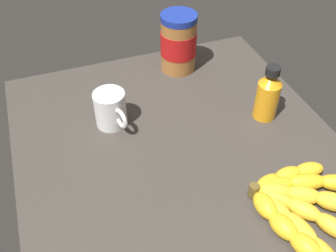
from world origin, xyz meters
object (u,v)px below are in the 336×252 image
object	(u,v)px
banana_bunch	(298,203)
honey_bottle	(268,95)
coffee_mug	(111,109)
peanut_butter_jar	(178,42)

from	to	relation	value
banana_bunch	honey_bottle	bearing A→B (deg)	-17.17
banana_bunch	coffee_mug	bearing A→B (deg)	37.16
banana_bunch	coffee_mug	size ratio (longest dim) A/B	2.16
coffee_mug	honey_bottle	bearing A→B (deg)	-105.48
banana_bunch	peanut_butter_jar	xyz separation A→B (cm)	(52.32, 4.16, 6.34)
banana_bunch	honey_bottle	xyz separation A→B (cm)	(26.08, -8.06, 4.70)
peanut_butter_jar	coffee_mug	distance (cm)	28.54
honey_bottle	coffee_mug	bearing A→B (deg)	74.52
banana_bunch	peanut_butter_jar	size ratio (longest dim) A/B	1.45
banana_bunch	peanut_butter_jar	bearing A→B (deg)	4.54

